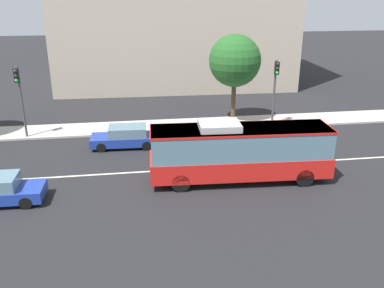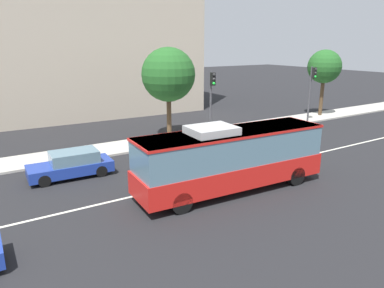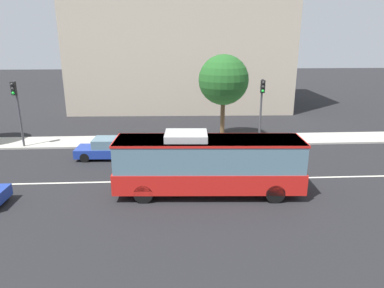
# 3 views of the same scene
# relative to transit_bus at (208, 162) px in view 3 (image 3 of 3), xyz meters

# --- Properties ---
(ground_plane) EXTENTS (160.00, 160.00, 0.00)m
(ground_plane) POSITION_rel_transit_bus_xyz_m (0.47, 1.87, -1.81)
(ground_plane) COLOR black
(sidewalk_kerb) EXTENTS (80.00, 3.08, 0.14)m
(sidewalk_kerb) POSITION_rel_transit_bus_xyz_m (0.47, 10.17, -1.74)
(sidewalk_kerb) COLOR #B2ADA3
(sidewalk_kerb) RESTS_ON ground_plane
(lane_centre_line) EXTENTS (76.00, 0.16, 0.01)m
(lane_centre_line) POSITION_rel_transit_bus_xyz_m (0.47, 1.87, -1.80)
(lane_centre_line) COLOR silver
(lane_centre_line) RESTS_ON ground_plane
(transit_bus) EXTENTS (10.12, 3.01, 3.46)m
(transit_bus) POSITION_rel_transit_bus_xyz_m (0.00, 0.00, 0.00)
(transit_bus) COLOR red
(transit_bus) RESTS_ON ground_plane
(sedan_blue_ahead) EXTENTS (4.57, 1.98, 1.46)m
(sedan_blue_ahead) POSITION_rel_transit_bus_xyz_m (-6.34, 6.22, -1.09)
(sedan_blue_ahead) COLOR #1E3899
(sedan_blue_ahead) RESTS_ON ground_plane
(traffic_light_mid_block) EXTENTS (0.34, 0.62, 5.20)m
(traffic_light_mid_block) POSITION_rel_transit_bus_xyz_m (-13.47, 8.89, 1.75)
(traffic_light_mid_block) COLOR #47474C
(traffic_light_mid_block) RESTS_ON ground_plane
(traffic_light_far_corner) EXTENTS (0.34, 0.62, 5.20)m
(traffic_light_far_corner) POSITION_rel_transit_bus_xyz_m (5.04, 8.92, 1.75)
(traffic_light_far_corner) COLOR #47474C
(traffic_light_far_corner) RESTS_ON ground_plane
(street_tree_kerbside_left) EXTENTS (4.06, 4.06, 6.99)m
(street_tree_kerbside_left) POSITION_rel_transit_bus_xyz_m (2.28, 10.68, 3.13)
(street_tree_kerbside_left) COLOR #4C3823
(street_tree_kerbside_left) RESTS_ON ground_plane
(office_block_background) EXTENTS (25.33, 13.72, 20.40)m
(office_block_background) POSITION_rel_transit_bus_xyz_m (-0.77, 26.44, 8.39)
(office_block_background) COLOR #B7A893
(office_block_background) RESTS_ON ground_plane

